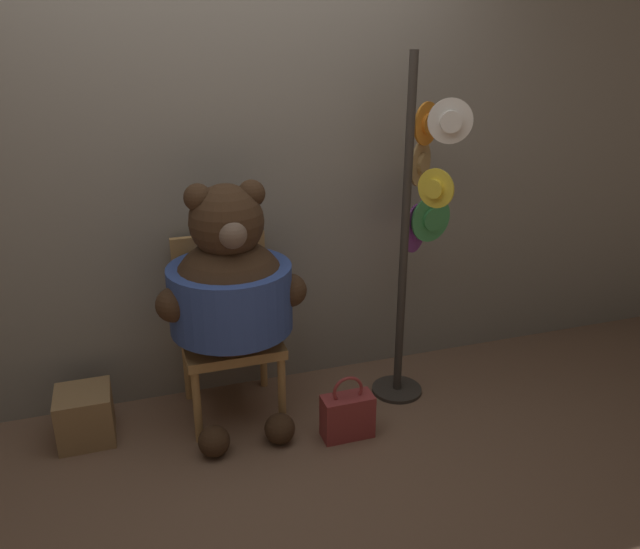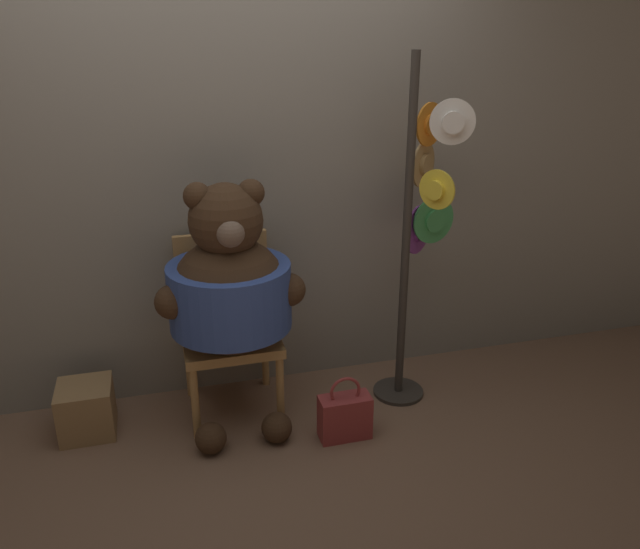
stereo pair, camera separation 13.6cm
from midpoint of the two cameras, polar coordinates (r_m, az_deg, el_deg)
ground_plane at (r=3.23m, az=-4.74°, el=-14.85°), size 14.00×14.00×0.00m
wall_back at (r=3.30m, az=-7.49°, el=9.12°), size 8.00×0.10×2.43m
chair at (r=3.30m, az=-7.28°, el=-4.11°), size 0.49×0.47×0.93m
teddy_bear at (r=3.05m, az=-6.98°, el=-1.28°), size 0.72×0.64×1.27m
hat_display_rack at (r=3.25m, az=10.32°, el=4.50°), size 0.42×0.39×1.83m
handbag_on_ground at (r=3.18m, az=3.54°, el=-12.78°), size 0.26×0.12×0.34m
wooden_crate at (r=3.39m, az=-19.49°, el=-11.55°), size 0.26×0.26×0.26m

